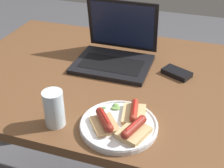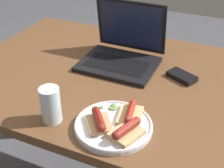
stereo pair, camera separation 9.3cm
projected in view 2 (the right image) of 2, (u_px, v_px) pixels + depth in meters
desk at (119, 93)px, 1.29m from camera, size 1.29×0.87×0.77m
laptop at (122, 53)px, 1.32m from camera, size 0.31×0.28×0.25m
plate at (113, 126)px, 0.97m from camera, size 0.25×0.25×0.02m
sausage_toast_left at (99, 121)px, 0.96m from camera, size 0.11×0.12×0.04m
sausage_toast_middle at (130, 114)px, 1.00m from camera, size 0.09×0.11×0.04m
sausage_toast_right at (126, 131)px, 0.92m from camera, size 0.10×0.11×0.05m
salad_pile at (112, 107)px, 1.04m from camera, size 0.07×0.05×0.01m
drinking_glass at (51, 105)px, 0.98m from camera, size 0.06×0.06×0.12m
external_drive at (182, 76)px, 1.23m from camera, size 0.13×0.10×0.02m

